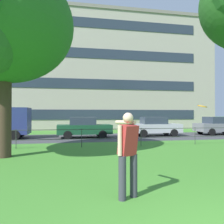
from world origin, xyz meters
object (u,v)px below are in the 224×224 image
car_grey_left (218,126)px  car_dark_green_center (84,127)px  frisbee (202,106)px  apartment_building_background (66,75)px  car_silver_far_right (155,126)px  person_thrower (128,152)px

car_grey_left → car_dark_green_center: bearing=-177.4°
frisbee → apartment_building_background: (-4.54, 24.80, 5.08)m
car_silver_far_right → apartment_building_background: size_ratio=0.11×
person_thrower → car_dark_green_center: size_ratio=0.45×
person_thrower → car_grey_left: person_thrower is taller
apartment_building_background → car_grey_left: bearing=-45.4°
car_silver_far_right → car_grey_left: size_ratio=1.01×
car_silver_far_right → car_dark_green_center: bearing=-176.3°
car_silver_far_right → car_grey_left: 5.85m
frisbee → car_grey_left: 14.36m
person_thrower → car_silver_far_right: person_thrower is taller
car_grey_left → apartment_building_background: size_ratio=0.11×
person_thrower → car_dark_green_center: person_thrower is taller
frisbee → person_thrower: bearing=-151.3°
frisbee → car_silver_far_right: 11.61m
person_thrower → car_silver_far_right: size_ratio=0.44×
car_dark_green_center → car_grey_left: size_ratio=1.00×
car_silver_far_right → apartment_building_background: bearing=118.6°
car_silver_far_right → person_thrower: bearing=-113.7°
car_dark_green_center → car_grey_left: same height
person_thrower → frisbee: frisbee is taller
person_thrower → car_dark_green_center: (-0.20, 12.27, -0.20)m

